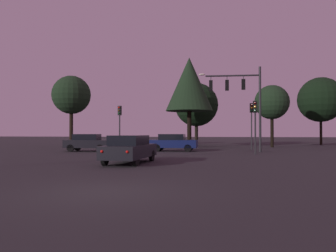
% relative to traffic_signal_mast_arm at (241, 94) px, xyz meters
% --- Properties ---
extents(ground_plane, '(168.00, 168.00, 0.00)m').
position_rel_traffic_signal_mast_arm_xyz_m(ground_plane, '(-5.07, 4.84, -4.93)').
color(ground_plane, '#262326').
rests_on(ground_plane, ground).
extents(traffic_signal_mast_arm, '(5.25, 0.52, 7.23)m').
position_rel_traffic_signal_mast_arm_xyz_m(traffic_signal_mast_arm, '(0.00, 0.00, 0.00)').
color(traffic_signal_mast_arm, '#232326').
rests_on(traffic_signal_mast_arm, ground).
extents(traffic_light_corner_left, '(0.34, 0.37, 4.07)m').
position_rel_traffic_signal_mast_arm_xyz_m(traffic_light_corner_left, '(0.84, -2.93, -2.04)').
color(traffic_light_corner_left, '#232326').
rests_on(traffic_light_corner_left, ground).
extents(traffic_light_corner_right, '(0.32, 0.36, 4.52)m').
position_rel_traffic_signal_mast_arm_xyz_m(traffic_light_corner_right, '(1.25, 4.50, -1.74)').
color(traffic_light_corner_right, '#232326').
rests_on(traffic_light_corner_right, ground).
extents(traffic_light_median, '(0.35, 0.38, 4.20)m').
position_rel_traffic_signal_mast_arm_xyz_m(traffic_light_median, '(-11.25, 1.67, -1.95)').
color(traffic_light_median, '#232326').
rests_on(traffic_light_median, ground).
extents(car_nearside_lane, '(2.10, 4.73, 1.52)m').
position_rel_traffic_signal_mast_arm_xyz_m(car_nearside_lane, '(-6.65, -11.25, -4.14)').
color(car_nearside_lane, black).
rests_on(car_nearside_lane, ground).
extents(car_crossing_left, '(4.16, 2.07, 1.52)m').
position_rel_traffic_signal_mast_arm_xyz_m(car_crossing_left, '(-13.32, -0.90, -4.14)').
color(car_crossing_left, black).
rests_on(car_crossing_left, ground).
extents(car_crossing_right, '(4.23, 1.84, 1.52)m').
position_rel_traffic_signal_mast_arm_xyz_m(car_crossing_right, '(-5.90, 0.41, -4.14)').
color(car_crossing_right, '#0F1947').
rests_on(car_crossing_right, ground).
extents(tree_behind_sign, '(5.58, 5.58, 8.02)m').
position_rel_traffic_signal_mast_arm_xyz_m(tree_behind_sign, '(-4.81, 13.97, 0.28)').
color(tree_behind_sign, black).
rests_on(tree_behind_sign, ground).
extents(tree_left_far, '(5.24, 5.24, 10.00)m').
position_rel_traffic_signal_mast_arm_xyz_m(tree_left_far, '(-5.16, 7.84, 2.06)').
color(tree_left_far, black).
rests_on(tree_left_far, ground).
extents(tree_center_horizon, '(4.50, 4.50, 8.32)m').
position_rel_traffic_signal_mast_arm_xyz_m(tree_center_horizon, '(-19.06, 7.89, 1.11)').
color(tree_center_horizon, black).
rests_on(tree_center_horizon, ground).
extents(tree_right_cluster, '(5.97, 5.97, 9.01)m').
position_rel_traffic_signal_mast_arm_xyz_m(tree_right_cluster, '(11.49, 18.03, 1.08)').
color(tree_right_cluster, black).
rests_on(tree_right_cluster, ground).
extents(tree_lot_edge, '(3.88, 3.88, 7.03)m').
position_rel_traffic_signal_mast_arm_xyz_m(tree_lot_edge, '(4.02, 10.12, 0.12)').
color(tree_lot_edge, black).
rests_on(tree_lot_edge, ground).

